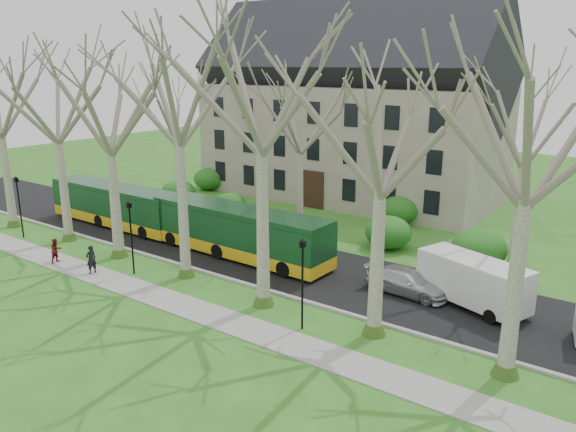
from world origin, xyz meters
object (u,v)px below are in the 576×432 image
object	(u,v)px
pedestrian_a	(91,259)
pedestrian_b	(56,251)
bus_follow	(239,231)
van_a	(473,283)
bus_lead	(117,205)
sedan	(408,282)

from	to	relation	value
pedestrian_a	pedestrian_b	xyz separation A→B (m)	(-3.35, -0.14, -0.09)
bus_follow	van_a	size ratio (longest dim) A/B	2.30
bus_lead	bus_follow	bearing A→B (deg)	0.32
sedan	pedestrian_b	size ratio (longest dim) A/B	3.05
van_a	sedan	bearing A→B (deg)	-152.51
bus_follow	pedestrian_b	xyz separation A→B (m)	(-8.30, -7.54, -0.87)
bus_follow	pedestrian_a	size ratio (longest dim) A/B	7.68
bus_follow	pedestrian_b	bearing A→B (deg)	-136.59
van_a	pedestrian_b	xyz separation A→B (m)	(-22.85, -8.67, -0.48)
pedestrian_a	pedestrian_b	world-z (taller)	pedestrian_a
bus_follow	sedan	distance (m)	11.33
pedestrian_a	pedestrian_b	distance (m)	3.35
sedan	van_a	xyz separation A→B (m)	(3.28, 0.48, 0.57)
bus_follow	pedestrian_b	world-z (taller)	bus_follow
pedestrian_b	bus_follow	bearing A→B (deg)	-51.74
bus_follow	pedestrian_b	distance (m)	11.24
bus_lead	pedestrian_b	xyz separation A→B (m)	(3.76, -7.48, -0.80)
bus_lead	pedestrian_a	bearing A→B (deg)	-45.89
pedestrian_a	pedestrian_b	bearing A→B (deg)	-81.03
sedan	pedestrian_a	bearing A→B (deg)	119.04
van_a	pedestrian_b	size ratio (longest dim) A/B	3.74
bus_follow	sedan	xyz separation A→B (m)	(11.27, 0.65, -0.96)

